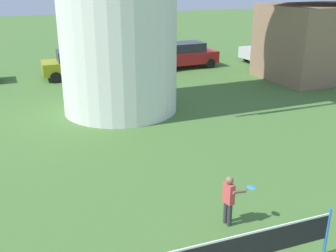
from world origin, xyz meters
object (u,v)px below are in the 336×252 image
player_far (230,197)px  parked_car_red (185,55)px  parked_car_mustard (78,64)px  chapel (323,18)px  parked_car_silver (273,49)px

player_far → parked_car_red: bearing=70.3°
parked_car_mustard → chapel: bearing=-20.3°
player_far → parked_car_silver: (12.17, 16.10, 0.11)m
parked_car_mustard → parked_car_red: 6.70m
parked_car_mustard → parked_car_red: (6.69, 0.36, 0.00)m
parked_car_red → parked_car_silver: 6.34m
player_far → parked_car_mustard: parked_car_mustard is taller
player_far → parked_car_silver: parked_car_silver is taller
parked_car_mustard → parked_car_red: size_ratio=0.97×
player_far → parked_car_mustard: bearing=93.1°
parked_car_silver → chapel: size_ratio=0.60×
parked_car_mustard → parked_car_silver: bearing=0.7°
parked_car_red → parked_car_silver: (6.34, -0.19, 0.00)m
player_far → chapel: chapel is taller
player_far → parked_car_silver: 20.19m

